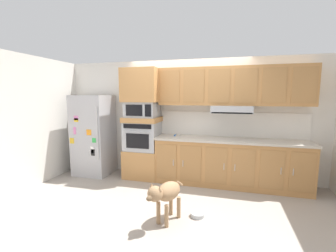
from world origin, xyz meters
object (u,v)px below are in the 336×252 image
Objects in this scene: microwave at (142,110)px; screwdriver at (176,135)px; refrigerator at (94,135)px; built_in_oven at (143,136)px; dog_food_bowl at (197,214)px; dog at (166,193)px.

microwave is 5.00× the size of screwdriver.
refrigerator is at bearing -176.61° from microwave.
built_in_oven reaches higher than screwdriver.
dog_food_bowl is (1.37, -1.36, -0.87)m from built_in_oven.
refrigerator is 1.86m from screwdriver.
refrigerator is at bearing -176.05° from screwdriver.
refrigerator is 13.68× the size of screwdriver.
built_in_oven reaches higher than dog.
dog is at bearing -36.50° from refrigerator.
dog is at bearing -59.29° from built_in_oven.
microwave is 0.84× the size of dog.
screwdriver reaches higher than dog.
dog is (0.97, -1.63, -0.48)m from built_in_oven.
built_in_oven reaches higher than dog_food_bowl.
refrigerator is 2.73× the size of microwave.
built_in_oven is 2.12m from dog_food_bowl.
screwdriver is at bearing 3.95° from refrigerator.
built_in_oven is 0.56m from microwave.
dog_food_bowl is (0.40, 0.27, -0.39)m from dog.
built_in_oven is 0.91× the size of dog.
refrigerator reaches higher than built_in_oven.
microwave is 3.22× the size of dog_food_bowl.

